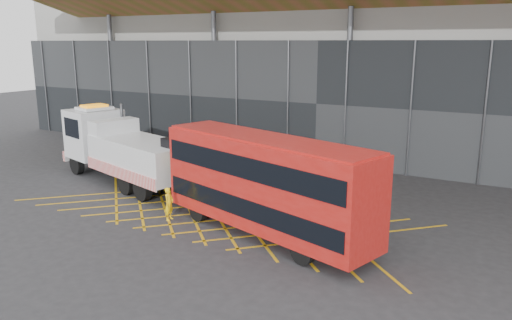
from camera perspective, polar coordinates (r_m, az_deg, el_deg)
The scene contains 6 objects.
ground_plane at distance 24.86m, azimuth -7.78°, elevation -5.31°, with size 120.00×120.00×0.00m, color #272729.
road_markings at distance 23.97m, azimuth -4.70°, elevation -5.92°, with size 19.96×7.16×0.01m.
construction_building at distance 39.15m, azimuth 11.12°, elevation 14.69°, with size 55.00×23.97×18.00m.
recovery_truck at distance 29.48m, azimuth -14.99°, elevation 1.29°, with size 12.18×5.76×4.27m.
bus_towed at distance 20.46m, azimuth 1.06°, elevation -2.48°, with size 10.49×5.30×4.18m.
worker at distance 22.99m, azimuth -9.90°, elevation -4.95°, with size 0.55×0.36×1.52m, color yellow.
Camera 1 is at (14.31, -18.73, 7.90)m, focal length 35.00 mm.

